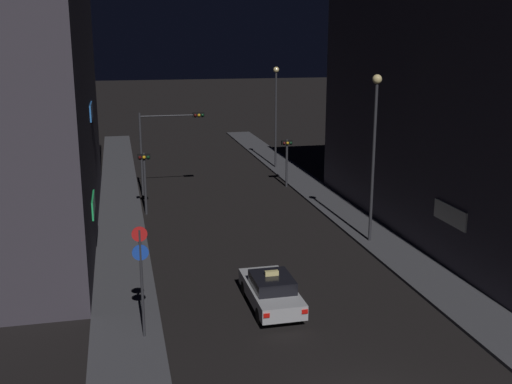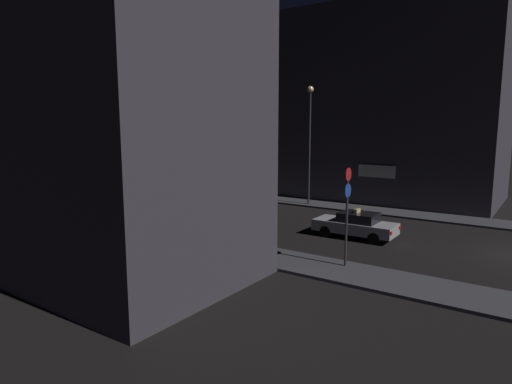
# 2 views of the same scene
# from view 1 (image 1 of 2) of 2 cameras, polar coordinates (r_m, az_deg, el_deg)

# --- Properties ---
(sidewalk_left) EXTENTS (2.68, 56.67, 0.13)m
(sidewalk_left) POSITION_cam_1_polar(r_m,az_deg,el_deg) (42.31, -12.59, -0.82)
(sidewalk_left) COLOR #424247
(sidewalk_left) RESTS_ON ground_plane
(sidewalk_right) EXTENTS (2.68, 56.67, 0.13)m
(sidewalk_right) POSITION_cam_1_polar(r_m,az_deg,el_deg) (44.46, 5.42, 0.19)
(sidewalk_right) COLOR #424247
(sidewalk_right) RESTS_ON ground_plane
(building_facade_left) EXTENTS (7.81, 25.27, 14.70)m
(building_facade_left) POSITION_cam_1_polar(r_m,az_deg,el_deg) (36.26, -21.43, 7.79)
(building_facade_left) COLOR #3D3842
(building_facade_left) RESTS_ON ground_plane
(building_facade_right) EXTENTS (11.17, 25.58, 15.34)m
(building_facade_right) POSITION_cam_1_polar(r_m,az_deg,el_deg) (36.32, 21.88, 8.27)
(building_facade_right) COLOR #3D3842
(building_facade_right) RESTS_ON ground_plane
(taxi) EXTENTS (1.84, 4.46, 1.62)m
(taxi) POSITION_cam_1_polar(r_m,az_deg,el_deg) (25.33, 1.43, -9.20)
(taxi) COLOR #B7B7BC
(taxi) RESTS_ON ground_plane
(traffic_light_overhead) EXTENTS (4.49, 0.42, 5.90)m
(traffic_light_overhead) POSITION_cam_1_polar(r_m,az_deg,el_deg) (42.36, -8.55, 5.14)
(traffic_light_overhead) COLOR #2D2D33
(traffic_light_overhead) RESTS_ON ground_plane
(traffic_light_left_kerb) EXTENTS (0.80, 0.42, 3.94)m
(traffic_light_left_kerb) POSITION_cam_1_polar(r_m,az_deg,el_deg) (38.37, -10.38, 1.96)
(traffic_light_left_kerb) COLOR #2D2D33
(traffic_light_left_kerb) RESTS_ON ground_plane
(traffic_light_right_kerb) EXTENTS (0.80, 0.42, 3.58)m
(traffic_light_right_kerb) POSITION_cam_1_polar(r_m,az_deg,el_deg) (45.03, 2.91, 3.68)
(traffic_light_right_kerb) COLOR #2D2D33
(traffic_light_right_kerb) RESTS_ON ground_plane
(sign_pole_left) EXTENTS (0.59, 0.10, 4.24)m
(sign_pole_left) POSITION_cam_1_polar(r_m,az_deg,el_deg) (22.38, -10.67, -7.30)
(sign_pole_left) COLOR #2D2D33
(sign_pole_left) RESTS_ON sidewalk_left
(street_lamp_near_block) EXTENTS (0.49, 0.49, 8.87)m
(street_lamp_near_block) POSITION_cam_1_polar(r_m,az_deg,el_deg) (32.39, 11.01, 5.27)
(street_lamp_near_block) COLOR #2D2D33
(street_lamp_near_block) RESTS_ON sidewalk_right
(street_lamp_far_block) EXTENTS (0.47, 0.47, 8.37)m
(street_lamp_far_block) POSITION_cam_1_polar(r_m,az_deg,el_deg) (51.03, 1.87, 8.29)
(street_lamp_far_block) COLOR #2D2D33
(street_lamp_far_block) RESTS_ON sidewalk_right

